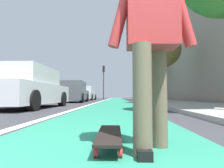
# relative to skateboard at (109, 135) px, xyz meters

# --- Properties ---
(ground_plane) EXTENTS (80.00, 80.00, 0.00)m
(ground_plane) POSITION_rel_skateboard_xyz_m (9.14, 0.11, -0.09)
(ground_plane) COLOR #38383D
(bike_lane_paint) EXTENTS (56.00, 2.14, 0.00)m
(bike_lane_paint) POSITION_rel_skateboard_xyz_m (23.14, 0.11, -0.09)
(bike_lane_paint) COLOR #288466
(bike_lane_paint) RESTS_ON ground
(lane_stripe_white) EXTENTS (52.00, 0.16, 0.01)m
(lane_stripe_white) POSITION_rel_skateboard_xyz_m (19.14, 1.33, -0.09)
(lane_stripe_white) COLOR silver
(lane_stripe_white) RESTS_ON ground
(sidewalk_curb) EXTENTS (52.00, 3.20, 0.10)m
(sidewalk_curb) POSITION_rel_skateboard_xyz_m (17.14, -3.23, -0.04)
(sidewalk_curb) COLOR #9E9B93
(sidewalk_curb) RESTS_ON ground
(building_facade) EXTENTS (40.00, 1.20, 9.49)m
(building_facade) POSITION_rel_skateboard_xyz_m (21.14, -5.74, 4.65)
(building_facade) COLOR gray
(building_facade) RESTS_ON ground
(skateboard) EXTENTS (0.84, 0.21, 0.11)m
(skateboard) POSITION_rel_skateboard_xyz_m (0.00, 0.00, 0.00)
(skateboard) COLOR red
(skateboard) RESTS_ON ground
(skater_person) EXTENTS (0.46, 0.72, 1.64)m
(skater_person) POSITION_rel_skateboard_xyz_m (-0.15, -0.35, 0.84)
(skater_person) COLOR brown
(skater_person) RESTS_ON ground
(parked_car_near) EXTENTS (4.44, 1.93, 1.47)m
(parked_car_near) POSITION_rel_skateboard_xyz_m (5.07, 3.18, 0.61)
(parked_car_near) COLOR silver
(parked_car_near) RESTS_ON ground
(parked_car_mid) EXTENTS (4.16, 2.08, 1.48)m
(parked_car_mid) POSITION_rel_skateboard_xyz_m (11.77, 3.18, 0.61)
(parked_car_mid) COLOR #4C5156
(parked_car_mid) RESTS_ON ground
(parked_car_far) EXTENTS (4.61, 1.90, 1.48)m
(parked_car_far) POSITION_rel_skateboard_xyz_m (18.68, 3.37, 0.62)
(parked_car_far) COLOR #B7B7BC
(parked_car_far) RESTS_ON ground
(traffic_light) EXTENTS (0.33, 0.28, 4.38)m
(traffic_light) POSITION_rel_skateboard_xyz_m (22.53, 1.73, 2.93)
(traffic_light) COLOR #2D2D2D
(traffic_light) RESTS_ON ground
(street_tree_mid) EXTENTS (2.17, 2.17, 4.35)m
(street_tree_mid) POSITION_rel_skateboard_xyz_m (9.74, -2.83, 3.13)
(street_tree_mid) COLOR brown
(street_tree_mid) RESTS_ON ground
(street_tree_far) EXTENTS (2.51, 2.51, 4.39)m
(street_tree_far) POSITION_rel_skateboard_xyz_m (17.35, -2.83, 3.02)
(street_tree_far) COLOR brown
(street_tree_far) RESTS_ON ground
(pedestrian_distant) EXTENTS (0.48, 0.74, 1.69)m
(pedestrian_distant) POSITION_rel_skateboard_xyz_m (11.45, -2.64, 0.88)
(pedestrian_distant) COLOR black
(pedestrian_distant) RESTS_ON ground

